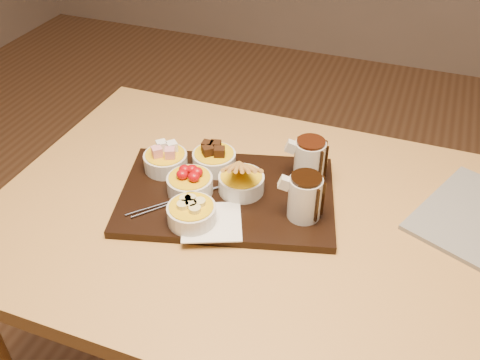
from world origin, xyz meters
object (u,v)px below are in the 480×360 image
(bowl_strawberries, at_px, (190,185))
(pitcher_milk_chocolate, at_px, (309,161))
(pitcher_dark_chocolate, at_px, (305,198))
(serving_board, at_px, (227,196))
(dining_table, at_px, (270,250))

(bowl_strawberries, distance_m, pitcher_milk_chocolate, 0.27)
(bowl_strawberries, distance_m, pitcher_dark_chocolate, 0.25)
(bowl_strawberries, height_order, pitcher_dark_chocolate, pitcher_dark_chocolate)
(pitcher_milk_chocolate, bearing_deg, serving_board, -158.20)
(dining_table, relative_size, pitcher_milk_chocolate, 12.83)
(dining_table, bearing_deg, pitcher_milk_chocolate, 73.54)
(serving_board, distance_m, pitcher_dark_chocolate, 0.18)
(serving_board, bearing_deg, dining_table, -26.98)
(dining_table, xyz_separation_m, pitcher_milk_chocolate, (0.04, 0.14, 0.16))
(bowl_strawberries, xyz_separation_m, pitcher_milk_chocolate, (0.23, 0.14, 0.03))
(pitcher_dark_chocolate, bearing_deg, serving_board, 160.02)
(bowl_strawberries, relative_size, pitcher_dark_chocolate, 1.07)
(dining_table, bearing_deg, pitcher_dark_chocolate, 7.31)
(serving_board, height_order, bowl_strawberries, bowl_strawberries)
(serving_board, bearing_deg, bowl_strawberries, -176.42)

